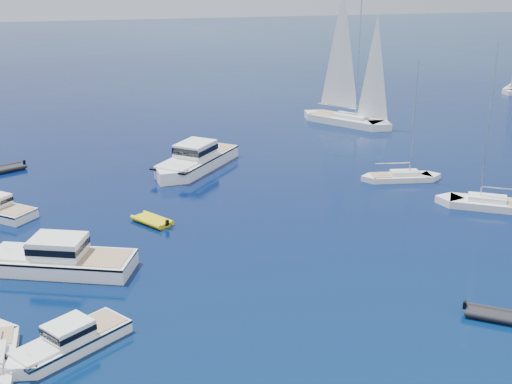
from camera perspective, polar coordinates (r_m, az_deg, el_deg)
The scene contains 10 objects.
ground at distance 37.46m, azimuth 6.77°, elevation -14.93°, with size 400.00×400.00×0.00m, color #072948.
motor_cruiser_left at distance 40.66m, azimuth -15.32°, elevation -12.54°, with size 2.48×8.10×2.13m, color white, non-canonical shape.
motor_cruiser_centre at distance 50.21m, azimuth -16.15°, elevation -6.19°, with size 3.63×11.87×3.12m, color white, non-canonical shape.
motor_cruiser_distant at distance 70.37m, azimuth -5.11°, elevation 1.94°, with size 4.02×13.14×3.45m, color white, non-canonical shape.
sailboat_mid_r at distance 62.81m, azimuth 18.90°, elevation -1.25°, with size 2.58×9.93×14.60m, color white, non-canonical shape.
sailboat_centre at distance 68.04m, azimuth 11.91°, elevation 0.97°, with size 2.14×8.25×12.12m, color silver, non-canonical shape.
sailboat_sails_r at distance 89.33m, azimuth 7.48°, elevation 5.63°, with size 3.52×13.55×19.91m, color silver, non-canonical shape.
tender_yellow at distance 56.80m, azimuth -8.59°, elevation -2.56°, with size 2.02×3.68×0.95m, color #D1C90C, non-canonical shape.
tender_grey_near at distance 44.71m, azimuth 18.89°, elevation -9.82°, with size 1.79×3.18×0.95m, color black, non-canonical shape.
tender_grey_far at distance 73.78m, azimuth -20.17°, elevation 1.63°, with size 2.32×4.36×0.95m, color black, non-canonical shape.
Camera 1 is at (-10.78, -29.05, 21.06)m, focal length 48.28 mm.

